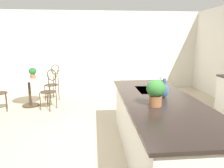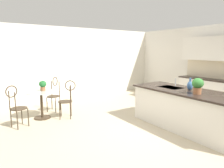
{
  "view_description": "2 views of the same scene",
  "coord_description": "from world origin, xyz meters",
  "px_view_note": "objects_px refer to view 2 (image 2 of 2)",
  "views": [
    {
      "loc": [
        3.06,
        -0.08,
        1.76
      ],
      "look_at": [
        -0.72,
        0.25,
        0.93
      ],
      "focal_mm": 32.96,
      "sensor_mm": 36.0,
      "label": 1
    },
    {
      "loc": [
        3.13,
        -3.18,
        1.83
      ],
      "look_at": [
        -0.57,
        -0.72,
        1.1
      ],
      "focal_mm": 32.63,
      "sensor_mm": 36.0,
      "label": 2
    }
  ],
  "objects_px": {
    "bistro_table": "(42,102)",
    "chair_toward_desk": "(54,92)",
    "chair_near_window": "(67,97)",
    "vase_on_counter": "(190,85)",
    "chair_by_island": "(16,104)",
    "potted_plant_counter_near": "(198,85)",
    "potted_plant_on_table": "(43,85)"
  },
  "relations": [
    {
      "from": "potted_plant_counter_near",
      "to": "chair_by_island",
      "type": "bearing_deg",
      "value": -129.63
    },
    {
      "from": "chair_by_island",
      "to": "chair_toward_desk",
      "type": "height_order",
      "value": "same"
    },
    {
      "from": "chair_near_window",
      "to": "vase_on_counter",
      "type": "xyz_separation_m",
      "value": [
        2.29,
        2.12,
        0.46
      ]
    },
    {
      "from": "bistro_table",
      "to": "potted_plant_on_table",
      "type": "distance_m",
      "value": 0.47
    },
    {
      "from": "chair_by_island",
      "to": "potted_plant_counter_near",
      "type": "distance_m",
      "value": 4.15
    },
    {
      "from": "chair_toward_desk",
      "to": "potted_plant_on_table",
      "type": "distance_m",
      "value": 0.68
    },
    {
      "from": "bistro_table",
      "to": "chair_toward_desk",
      "type": "xyz_separation_m",
      "value": [
        -0.52,
        0.52,
        0.13
      ]
    },
    {
      "from": "potted_plant_counter_near",
      "to": "chair_toward_desk",
      "type": "bearing_deg",
      "value": -150.76
    },
    {
      "from": "bistro_table",
      "to": "potted_plant_on_table",
      "type": "height_order",
      "value": "potted_plant_on_table"
    },
    {
      "from": "bistro_table",
      "to": "potted_plant_on_table",
      "type": "bearing_deg",
      "value": 142.27
    },
    {
      "from": "chair_toward_desk",
      "to": "potted_plant_counter_near",
      "type": "relative_size",
      "value": 3.06
    },
    {
      "from": "bistro_table",
      "to": "chair_near_window",
      "type": "bearing_deg",
      "value": 59.39
    },
    {
      "from": "chair_toward_desk",
      "to": "vase_on_counter",
      "type": "height_order",
      "value": "vase_on_counter"
    },
    {
      "from": "bistro_table",
      "to": "chair_by_island",
      "type": "xyz_separation_m",
      "value": [
        0.37,
        -0.68,
        0.13
      ]
    },
    {
      "from": "chair_near_window",
      "to": "bistro_table",
      "type": "bearing_deg",
      "value": -120.61
    },
    {
      "from": "potted_plant_on_table",
      "to": "potted_plant_counter_near",
      "type": "xyz_separation_m",
      "value": [
        3.11,
        2.41,
        0.22
      ]
    },
    {
      "from": "bistro_table",
      "to": "chair_near_window",
      "type": "height_order",
      "value": "chair_near_window"
    },
    {
      "from": "vase_on_counter",
      "to": "chair_by_island",
      "type": "bearing_deg",
      "value": -123.79
    },
    {
      "from": "bistro_table",
      "to": "potted_plant_on_table",
      "type": "xyz_separation_m",
      "value": [
        -0.11,
        0.09,
        0.45
      ]
    },
    {
      "from": "potted_plant_counter_near",
      "to": "bistro_table",
      "type": "bearing_deg",
      "value": -140.27
    },
    {
      "from": "bistro_table",
      "to": "potted_plant_counter_near",
      "type": "bearing_deg",
      "value": 39.73
    },
    {
      "from": "bistro_table",
      "to": "chair_by_island",
      "type": "distance_m",
      "value": 0.78
    },
    {
      "from": "chair_by_island",
      "to": "vase_on_counter",
      "type": "xyz_separation_m",
      "value": [
        2.28,
        3.4,
        0.46
      ]
    },
    {
      "from": "chair_near_window",
      "to": "chair_by_island",
      "type": "relative_size",
      "value": 1.0
    },
    {
      "from": "chair_near_window",
      "to": "chair_by_island",
      "type": "distance_m",
      "value": 1.28
    },
    {
      "from": "chair_near_window",
      "to": "chair_toward_desk",
      "type": "relative_size",
      "value": 1.0
    },
    {
      "from": "bistro_table",
      "to": "chair_toward_desk",
      "type": "bearing_deg",
      "value": 135.26
    },
    {
      "from": "chair_near_window",
      "to": "potted_plant_counter_near",
      "type": "relative_size",
      "value": 3.06
    },
    {
      "from": "chair_near_window",
      "to": "chair_toward_desk",
      "type": "bearing_deg",
      "value": -174.91
    },
    {
      "from": "chair_near_window",
      "to": "potted_plant_counter_near",
      "type": "height_order",
      "value": "potted_plant_counter_near"
    },
    {
      "from": "chair_toward_desk",
      "to": "bistro_table",
      "type": "bearing_deg",
      "value": -44.74
    },
    {
      "from": "bistro_table",
      "to": "chair_near_window",
      "type": "xyz_separation_m",
      "value": [
        0.35,
        0.6,
        0.13
      ]
    }
  ]
}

